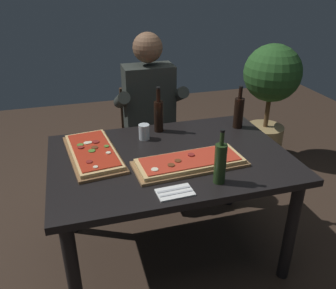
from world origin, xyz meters
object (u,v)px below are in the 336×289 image
dining_table (170,170)px  oil_bottle_amber (220,163)px  seated_diner (150,111)px  potted_plant_corner (270,90)px  tumbler_near_camera (144,132)px  wine_bottle_dark (159,115)px  vinegar_bottle_green (239,112)px  pizza_rectangular_front (190,162)px  diner_chair (148,135)px  pizza_rectangular_left (93,152)px

dining_table → oil_bottle_amber: (0.16, -0.34, 0.21)m
seated_diner → potted_plant_corner: 1.28m
dining_table → oil_bottle_amber: 0.43m
tumbler_near_camera → wine_bottle_dark: bearing=38.1°
potted_plant_corner → vinegar_bottle_green: bearing=-132.9°
pizza_rectangular_front → seated_diner: (-0.02, 0.87, -0.02)m
dining_table → diner_chair: 0.87m
vinegar_bottle_green → pizza_rectangular_left: bearing=-171.9°
wine_bottle_dark → oil_bottle_amber: 0.72m
vinegar_bottle_green → wine_bottle_dark: bearing=170.5°
wine_bottle_dark → potted_plant_corner: potted_plant_corner is taller
wine_bottle_dark → vinegar_bottle_green: (0.54, -0.09, -0.00)m
oil_bottle_amber → wine_bottle_dark: bearing=100.9°
pizza_rectangular_front → wine_bottle_dark: (-0.05, 0.50, 0.10)m
seated_diner → oil_bottle_amber: bearing=-84.4°
wine_bottle_dark → diner_chair: (0.03, 0.49, -0.37)m
dining_table → vinegar_bottle_green: size_ratio=4.71×
wine_bottle_dark → potted_plant_corner: size_ratio=0.27×
dining_table → pizza_rectangular_left: (-0.44, 0.13, 0.12)m
pizza_rectangular_left → tumbler_near_camera: 0.37m
diner_chair → wine_bottle_dark: bearing=-93.5°
tumbler_near_camera → seated_diner: (0.15, 0.47, -0.05)m
potted_plant_corner → oil_bottle_amber: bearing=-129.0°
wine_bottle_dark → vinegar_bottle_green: bearing=-9.5°
vinegar_bottle_green → seated_diner: seated_diner is taller
potted_plant_corner → wine_bottle_dark: bearing=-151.4°
vinegar_bottle_green → tumbler_near_camera: size_ratio=2.97×
dining_table → wine_bottle_dark: wine_bottle_dark is taller
oil_bottle_amber → tumbler_near_camera: (-0.26, 0.61, -0.06)m
dining_table → vinegar_bottle_green: 0.66m
diner_chair → seated_diner: size_ratio=0.65×
vinegar_bottle_green → tumbler_near_camera: 0.67m
wine_bottle_dark → tumbler_near_camera: bearing=-141.9°
dining_table → oil_bottle_amber: bearing=-64.9°
dining_table → seated_diner: seated_diner is taller
pizza_rectangular_left → diner_chair: size_ratio=0.70×
pizza_rectangular_front → vinegar_bottle_green: vinegar_bottle_green is taller
wine_bottle_dark → vinegar_bottle_green: wine_bottle_dark is taller
wine_bottle_dark → tumbler_near_camera: wine_bottle_dark is taller
tumbler_near_camera → potted_plant_corner: (1.40, 0.79, -0.08)m
pizza_rectangular_front → seated_diner: size_ratio=0.49×
dining_table → potted_plant_corner: size_ratio=1.23×
dining_table → wine_bottle_dark: size_ratio=4.52×
pizza_rectangular_front → seated_diner: 0.87m
pizza_rectangular_left → potted_plant_corner: size_ratio=0.53×
dining_table → tumbler_near_camera: size_ratio=14.02×
diner_chair → potted_plant_corner: bearing=9.3°
vinegar_bottle_green → tumbler_near_camera: bearing=-179.6°
oil_bottle_amber → vinegar_bottle_green: same height
dining_table → tumbler_near_camera: bearing=109.9°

